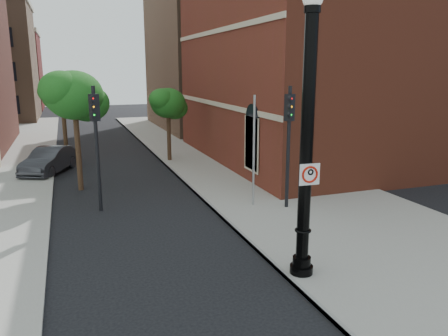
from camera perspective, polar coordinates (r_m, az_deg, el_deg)
name	(u,v)px	position (r m, az deg, el deg)	size (l,w,h in m)	color
ground	(213,290)	(11.51, -1.48, -15.59)	(120.00, 120.00, 0.00)	black
sidewalk_right	(262,178)	(22.32, 5.02, -1.25)	(8.00, 60.00, 0.12)	gray
curb_edge	(187,184)	(21.00, -4.82, -2.12)	(0.10, 60.00, 0.14)	gray
brick_wall_building	(380,56)	(30.42, 19.75, 13.60)	(22.30, 16.30, 12.50)	brown
bg_building_tan_b	(271,52)	(44.03, 6.13, 14.77)	(22.00, 14.00, 14.00)	brown
lamppost	(306,154)	(11.21, 10.69, 1.85)	(0.62, 0.62, 7.33)	black
no_parking_sign	(310,174)	(11.17, 11.13, -0.80)	(0.55, 0.08, 0.55)	white
parked_car	(50,160)	(25.12, -21.82, 0.94)	(1.47, 4.22, 1.39)	#2D2D32
traffic_signal_left	(96,128)	(17.28, -16.44, 5.01)	(0.39, 0.43, 4.86)	black
traffic_signal_right	(289,128)	(16.89, 8.48, 5.20)	(0.39, 0.43, 4.85)	black
utility_pole	(254,153)	(17.21, 3.91, 2.01)	(0.09, 0.09, 4.50)	#999999
street_tree_a	(75,96)	(20.64, -18.89, 8.83)	(3.01, 2.72, 5.42)	black
street_tree_b	(63,97)	(27.52, -20.33, 8.73)	(2.73, 2.47, 4.91)	black
street_tree_c	(168,104)	(26.04, -7.27, 8.29)	(2.43, 2.20, 4.39)	black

